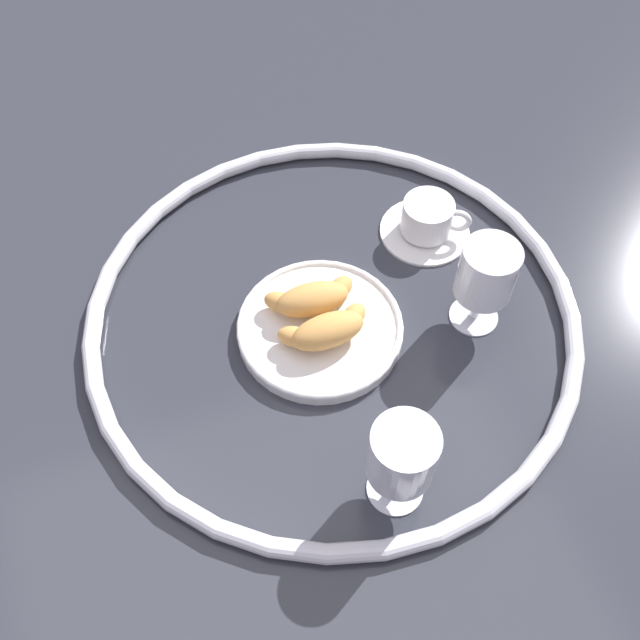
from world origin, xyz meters
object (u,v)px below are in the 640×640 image
Objects in this scene: pastry_plate at (320,328)px; croissant_large at (327,330)px; coffee_cup_near at (427,221)px; juice_glass_left at (402,457)px; juice_glass_right at (486,275)px; croissant_small at (312,298)px.

pastry_plate is 0.04m from croissant_large.
juice_glass_left is at bearing -120.72° from coffee_cup_near.
juice_glass_right is at bearing 42.73° from juice_glass_left.
coffee_cup_near is 0.42m from juice_glass_left.
pastry_plate is at bearing 90.85° from juice_glass_left.
pastry_plate is 1.66× the size of croissant_small.
juice_glass_left is (0.00, -0.27, 0.05)m from croissant_small.
pastry_plate is at bearing -89.75° from croissant_small.
pastry_plate is 1.66× the size of croissant_large.
juice_glass_right reaches higher than pastry_plate.
juice_glass_left is (0.00, -0.22, 0.05)m from croissant_large.
juice_glass_right is at bearing -21.37° from croissant_small.
juice_glass_right is at bearing -13.77° from pastry_plate.
juice_glass_right is (0.21, 0.19, 0.00)m from juice_glass_left.
croissant_large is 1.01× the size of coffee_cup_near.
croissant_small is at bearing -158.93° from coffee_cup_near.
pastry_plate is at bearing 166.23° from juice_glass_right.
coffee_cup_near is 0.97× the size of juice_glass_left.
juice_glass_left reaches higher than coffee_cup_near.
croissant_small is 0.98× the size of juice_glass_right.
juice_glass_right is at bearing -91.71° from coffee_cup_near.
coffee_cup_near reaches higher than pastry_plate.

